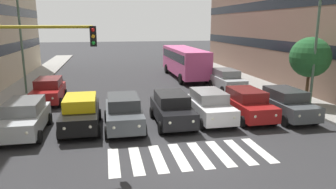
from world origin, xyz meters
The scene contains 16 objects.
ground_plane centered at (0.00, 0.00, 0.00)m, with size 180.00×180.00×0.00m, color #2D2D30.
crosswalk_markings centered at (0.00, 0.00, 0.00)m, with size 6.75×2.80×0.01m.
car_0 centered at (-6.91, -4.16, 0.89)m, with size 2.02×4.44×1.72m.
car_1 centered at (-4.63, -4.50, 0.89)m, with size 2.02×4.44×1.72m.
car_2 centered at (-2.37, -4.55, 0.89)m, with size 2.02×4.44×1.72m.
car_3 centered at (-0.17, -4.35, 0.89)m, with size 2.02×4.44×1.72m.
car_4 centered at (2.48, -4.14, 0.89)m, with size 2.02×4.44×1.72m.
car_5 centered at (4.69, -4.48, 0.89)m, with size 2.02×4.44×1.72m.
car_6 centered at (7.36, -4.17, 0.89)m, with size 2.02×4.44×1.72m.
car_row2_0 centered at (-6.55, -12.41, 0.89)m, with size 2.02×4.44×1.72m.
car_row2_1 centered at (7.28, -10.77, 0.89)m, with size 2.02×4.44×1.72m.
bus_behind_traffic centered at (-4.63, -19.24, 1.86)m, with size 2.78×10.50×3.00m.
traffic_light_gantry centered at (6.99, -0.49, 3.74)m, with size 4.93×0.36×5.50m.
street_lamp_left centered at (-8.93, -5.42, 4.95)m, with size 3.24×0.28×7.89m.
street_lamp_right centered at (9.07, -13.62, 4.85)m, with size 2.53×0.28×7.86m.
street_tree_1 centered at (-9.91, -6.51, 3.27)m, with size 2.63×2.63×4.45m.
Camera 1 is at (3.30, 11.84, 5.39)m, focal length 33.46 mm.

